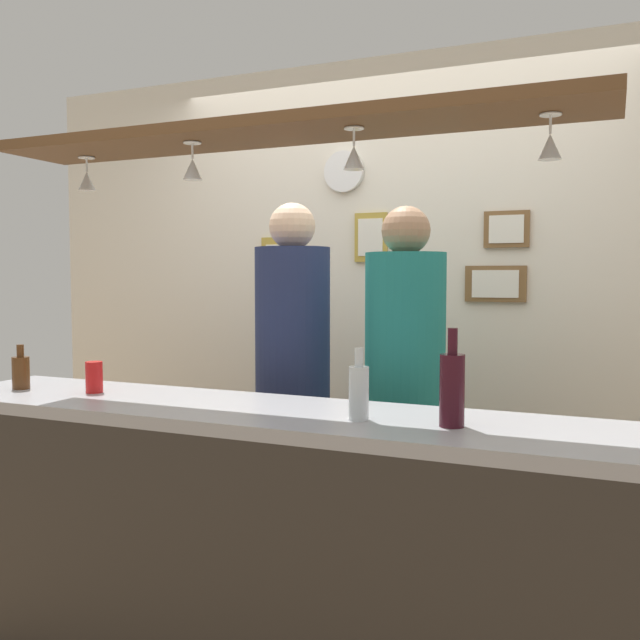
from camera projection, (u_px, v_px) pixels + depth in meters
ground_plane at (310, 638)px, 2.74m from camera, size 8.00×8.00×0.00m
back_wall at (394, 304)px, 3.66m from camera, size 4.40×0.06×2.60m
bar_counter at (247, 514)px, 2.23m from camera, size 2.70×0.55×0.99m
overhead_glass_rack at (274, 131)px, 2.34m from camera, size 2.20×0.36×0.04m
hanging_wineglass_far_left at (87, 180)px, 2.74m from camera, size 0.07×0.07×0.13m
hanging_wineglass_left at (193, 168)px, 2.43m from camera, size 0.07×0.07×0.13m
hanging_wineglass_center_left at (354, 156)px, 2.20m from camera, size 0.07×0.07×0.13m
hanging_wineglass_center at (550, 145)px, 2.01m from camera, size 0.07×0.07×0.13m
person_left_navy_shirt at (293, 358)px, 3.11m from camera, size 0.34×0.34×1.78m
person_right_teal_shirt at (405, 369)px, 2.90m from camera, size 0.34×0.34×1.74m
bottle_soda_clear at (359, 391)px, 2.16m from camera, size 0.06×0.06×0.23m
bottle_beer_brown_stubby at (21, 372)px, 2.76m from camera, size 0.07×0.07×0.18m
bottle_wine_dark_red at (452, 388)px, 2.07m from camera, size 0.08×0.08×0.30m
drink_can at (94, 377)px, 2.67m from camera, size 0.07×0.07×0.12m
picture_frame_caricature at (283, 267)px, 3.86m from camera, size 0.26×0.02×0.34m
picture_frame_lower_pair at (495, 284)px, 3.40m from camera, size 0.30×0.02×0.18m
picture_frame_crest at (371, 237)px, 3.65m from camera, size 0.18×0.02×0.26m
picture_frame_upper_small at (507, 229)px, 3.37m from camera, size 0.22×0.02×0.18m
wall_clock at (344, 172)px, 3.68m from camera, size 0.22×0.03×0.22m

